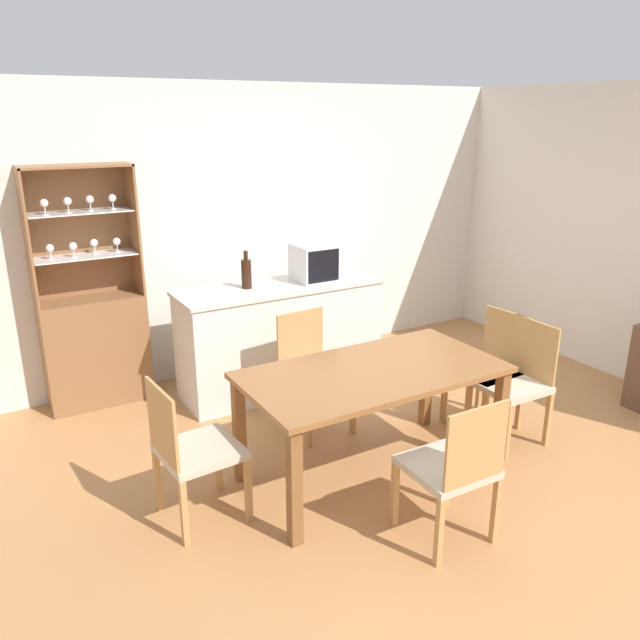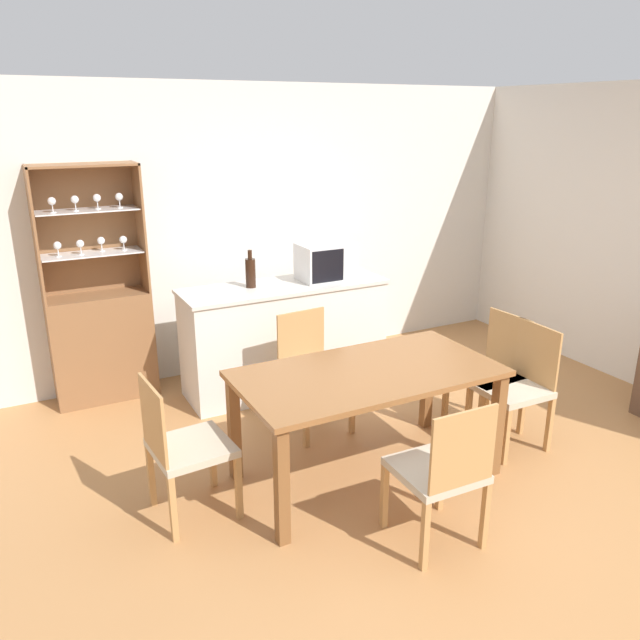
# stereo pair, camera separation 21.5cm
# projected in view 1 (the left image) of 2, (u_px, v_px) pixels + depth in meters

# --- Properties ---
(ground_plane) EXTENTS (18.00, 18.00, 0.00)m
(ground_plane) POSITION_uv_depth(u_px,v_px,m) (446.00, 488.00, 4.00)
(ground_plane) COLOR #B27A47
(wall_back) EXTENTS (6.80, 0.06, 2.55)m
(wall_back) POSITION_uv_depth(u_px,v_px,m) (264.00, 229.00, 5.76)
(wall_back) COLOR silver
(wall_back) RESTS_ON ground_plane
(kitchen_counter) EXTENTS (1.75, 0.57, 0.93)m
(kitchen_counter) POSITION_uv_depth(u_px,v_px,m) (281.00, 337.00, 5.34)
(kitchen_counter) COLOR silver
(kitchen_counter) RESTS_ON ground_plane
(display_cabinet) EXTENTS (0.80, 0.33, 1.93)m
(display_cabinet) POSITION_uv_depth(u_px,v_px,m) (95.00, 334.00, 5.04)
(display_cabinet) COLOR brown
(display_cabinet) RESTS_ON ground_plane
(dining_table) EXTENTS (1.66, 0.87, 0.75)m
(dining_table) POSITION_uv_depth(u_px,v_px,m) (373.00, 384.00, 3.97)
(dining_table) COLOR brown
(dining_table) RESTS_ON ground_plane
(dining_chair_side_left_far) EXTENTS (0.47, 0.47, 0.88)m
(dining_chair_side_left_far) POSITION_uv_depth(u_px,v_px,m) (192.00, 450.00, 3.57)
(dining_chair_side_left_far) COLOR #C1B299
(dining_chair_side_left_far) RESTS_ON ground_plane
(dining_chair_head_far) EXTENTS (0.47, 0.47, 0.88)m
(dining_chair_head_far) POSITION_uv_depth(u_px,v_px,m) (312.00, 372.00, 4.66)
(dining_chair_head_far) COLOR #C1B299
(dining_chair_head_far) RESTS_ON ground_plane
(dining_chair_side_right_far) EXTENTS (0.47, 0.47, 0.88)m
(dining_chair_side_right_far) POSITION_uv_depth(u_px,v_px,m) (488.00, 370.00, 4.70)
(dining_chair_side_right_far) COLOR #C1B299
(dining_chair_side_right_far) RESTS_ON ground_plane
(dining_chair_head_near) EXTENTS (0.45, 0.45, 0.88)m
(dining_chair_head_near) POSITION_uv_depth(u_px,v_px,m) (453.00, 468.00, 3.40)
(dining_chair_head_near) COLOR #C1B299
(dining_chair_head_near) RESTS_ON ground_plane
(dining_chair_side_right_near) EXTENTS (0.45, 0.45, 0.88)m
(dining_chair_side_right_near) POSITION_uv_depth(u_px,v_px,m) (515.00, 382.00, 4.48)
(dining_chair_side_right_near) COLOR #C1B299
(dining_chair_side_right_near) RESTS_ON ground_plane
(microwave) EXTENTS (0.46, 0.33, 0.31)m
(microwave) POSITION_uv_depth(u_px,v_px,m) (320.00, 261.00, 5.33)
(microwave) COLOR silver
(microwave) RESTS_ON kitchen_counter
(wine_bottle) EXTENTS (0.08, 0.08, 0.31)m
(wine_bottle) POSITION_uv_depth(u_px,v_px,m) (246.00, 273.00, 5.06)
(wine_bottle) COLOR black
(wine_bottle) RESTS_ON kitchen_counter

